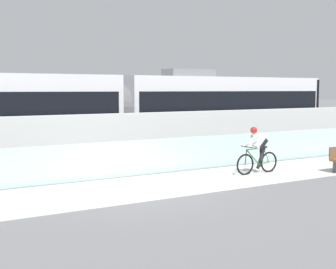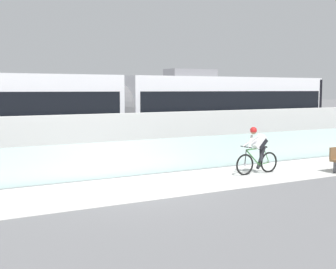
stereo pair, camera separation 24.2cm
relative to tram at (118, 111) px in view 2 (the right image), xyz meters
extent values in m
plane|color=slate|center=(-2.55, -6.85, -1.89)|extent=(200.00, 200.00, 0.00)
cube|color=silver|center=(-2.55, -6.85, -1.89)|extent=(32.00, 3.20, 0.01)
cube|color=silver|center=(-2.55, -5.00, -1.31)|extent=(32.00, 0.05, 1.17)
cube|color=silver|center=(-2.55, -3.20, -0.90)|extent=(32.00, 0.36, 1.98)
cube|color=#595654|center=(-2.55, -0.72, -1.89)|extent=(32.00, 0.08, 0.01)
cube|color=#595654|center=(-2.55, 0.72, -1.89)|extent=(32.00, 0.08, 0.01)
cube|color=#232326|center=(-2.22, 0.00, -1.53)|extent=(1.40, 1.88, 0.20)
cylinder|color=black|center=(-2.22, -0.72, -1.59)|extent=(0.60, 0.10, 0.60)
cylinder|color=black|center=(-2.22, 0.72, -1.59)|extent=(0.60, 0.10, 0.60)
cube|color=silver|center=(5.76, 0.00, 0.01)|extent=(11.00, 2.50, 3.10)
cube|color=black|center=(5.76, 0.00, 0.36)|extent=(10.56, 2.54, 1.04)
cube|color=#19599E|center=(5.76, 0.00, -1.36)|extent=(10.78, 2.53, 0.28)
cube|color=slate|center=(3.78, 0.00, 1.74)|extent=(2.40, 1.10, 0.36)
cube|color=#232326|center=(2.24, 0.00, -1.53)|extent=(1.40, 1.88, 0.20)
cylinder|color=black|center=(2.24, -0.72, -1.59)|extent=(0.60, 0.10, 0.60)
cylinder|color=black|center=(2.24, 0.72, -1.59)|extent=(0.60, 0.10, 0.60)
cube|color=#232326|center=(9.28, 0.00, -1.53)|extent=(1.40, 1.88, 0.20)
cylinder|color=black|center=(9.28, -0.72, -1.59)|extent=(0.60, 0.10, 0.60)
cylinder|color=black|center=(9.28, 0.72, -1.59)|extent=(0.60, 0.10, 0.60)
cube|color=black|center=(11.21, 0.00, 0.01)|extent=(0.16, 2.54, 2.94)
cylinder|color=#59595B|center=(0.01, 0.00, 0.01)|extent=(0.60, 2.30, 2.30)
torus|color=black|center=(1.58, -6.85, -1.53)|extent=(0.72, 0.06, 0.72)
cylinder|color=#99999E|center=(1.58, -6.85, -1.53)|extent=(0.07, 0.10, 0.07)
torus|color=black|center=(2.63, -6.85, -1.53)|extent=(0.72, 0.06, 0.72)
cylinder|color=#99999E|center=(2.63, -6.85, -1.53)|extent=(0.07, 0.10, 0.07)
cylinder|color=#337233|center=(1.92, -6.85, -1.32)|extent=(0.60, 0.04, 0.58)
cylinder|color=#337233|center=(2.30, -6.85, -1.30)|extent=(0.22, 0.04, 0.59)
cylinder|color=#337233|center=(2.01, -6.85, -1.03)|extent=(0.76, 0.04, 0.07)
cylinder|color=#337233|center=(2.42, -6.85, -1.56)|extent=(0.43, 0.03, 0.09)
cylinder|color=#337233|center=(2.51, -6.85, -1.27)|extent=(0.27, 0.02, 0.53)
cylinder|color=black|center=(1.61, -6.85, -1.29)|extent=(0.08, 0.03, 0.49)
cube|color=black|center=(2.39, -6.85, -0.99)|extent=(0.24, 0.10, 0.05)
cylinder|color=black|center=(1.63, -6.85, -0.94)|extent=(0.03, 0.58, 0.03)
cylinder|color=#262628|center=(2.21, -6.85, -1.59)|extent=(0.18, 0.02, 0.18)
cube|color=silver|center=(2.17, -6.85, -0.78)|extent=(0.50, 0.28, 0.51)
cube|color=black|center=(2.26, -6.85, -0.87)|extent=(0.38, 0.30, 0.38)
sphere|color=#997051|center=(1.93, -6.85, -0.43)|extent=(0.20, 0.20, 0.20)
sphere|color=red|center=(1.93, -6.85, -0.40)|extent=(0.23, 0.23, 0.23)
cylinder|color=silver|center=(1.81, -6.85, -0.77)|extent=(0.44, 0.41, 0.41)
cylinder|color=silver|center=(1.81, -6.85, -0.77)|extent=(0.44, 0.41, 0.41)
cylinder|color=black|center=(2.28, -6.85, -1.35)|extent=(0.29, 0.33, 0.80)
cylinder|color=black|center=(2.28, -6.85, -1.21)|extent=(0.29, 0.33, 0.54)
camera|label=1|loc=(-8.48, -18.84, 0.97)|focal=50.06mm
camera|label=2|loc=(-8.27, -18.96, 0.97)|focal=50.06mm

